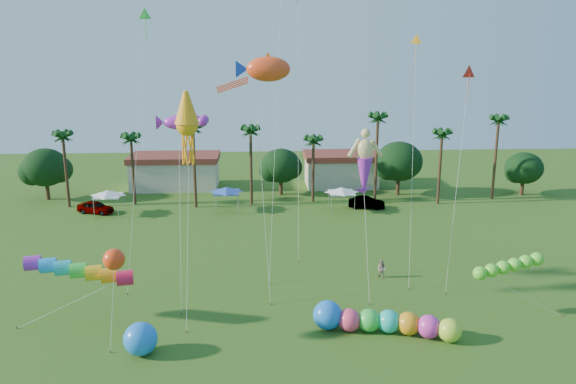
{
  "coord_description": "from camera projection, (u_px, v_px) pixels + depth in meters",
  "views": [
    {
      "loc": [
        -2.24,
        -29.77,
        18.86
      ],
      "look_at": [
        0.0,
        10.0,
        9.0
      ],
      "focal_mm": 35.0,
      "sensor_mm": 36.0,
      "label": 1
    }
  ],
  "objects": [
    {
      "name": "delta_kite_green",
      "position": [
        145.0,
        21.0,
        44.68
      ],
      "size": [
        2.41,
        5.15,
        22.4
      ],
      "color": "#33DC46",
      "rests_on": "ground"
    },
    {
      "name": "buildings_row",
      "position": [
        251.0,
        173.0,
        81.32
      ],
      "size": [
        35.0,
        7.0,
        4.0
      ],
      "color": "beige",
      "rests_on": "ground"
    },
    {
      "name": "fish_kite",
      "position": [
        268.0,
        69.0,
        44.49
      ],
      "size": [
        5.33,
        6.59,
        18.75
      ],
      "color": "#FD471C",
      "rests_on": "ground"
    },
    {
      "name": "blue_ball",
      "position": [
        141.0,
        339.0,
        35.92
      ],
      "size": [
        2.17,
        2.17,
        2.17
      ],
      "primitive_type": "sphere",
      "color": "#1B78F7",
      "rests_on": "ground"
    },
    {
      "name": "delta_kite_red",
      "position": [
        469.0,
        76.0,
        44.08
      ],
      "size": [
        2.46,
        3.39,
        18.0
      ],
      "color": "red",
      "rests_on": "ground"
    },
    {
      "name": "ground",
      "position": [
        297.0,
        378.0,
        33.51
      ],
      "size": [
        160.0,
        160.0,
        0.0
      ],
      "primitive_type": "plane",
      "color": "#285116",
      "rests_on": "ground"
    },
    {
      "name": "rainbow_tube",
      "position": [
        96.0,
        279.0,
        38.93
      ],
      "size": [
        9.83,
        1.27,
        4.21
      ],
      "color": "red",
      "rests_on": "ground"
    },
    {
      "name": "car_b",
      "position": [
        367.0,
        203.0,
        70.02
      ],
      "size": [
        4.71,
        2.41,
        1.48
      ],
      "primitive_type": "imported",
      "rotation": [
        0.0,
        0.0,
        1.37
      ],
      "color": "#4C4C54",
      "rests_on": "ground"
    },
    {
      "name": "green_worm",
      "position": [
        480.0,
        273.0,
        40.61
      ],
      "size": [
        9.11,
        1.64,
        3.98
      ],
      "color": "#5CDA30",
      "rests_on": "ground"
    },
    {
      "name": "car_a",
      "position": [
        95.0,
        207.0,
        67.92
      ],
      "size": [
        4.79,
        3.22,
        1.51
      ],
      "primitive_type": "imported",
      "rotation": [
        0.0,
        0.0,
        1.22
      ],
      "color": "#4C4C54",
      "rests_on": "ground"
    },
    {
      "name": "delta_kite_yellow",
      "position": [
        416.0,
        47.0,
        45.95
      ],
      "size": [
        1.46,
        5.13,
        20.41
      ],
      "color": "#FFAB1A",
      "rests_on": "ground"
    },
    {
      "name": "squid_kite",
      "position": [
        187.0,
        125.0,
        39.88
      ],
      "size": [
        2.3,
        5.57,
        16.42
      ],
      "color": "#FF9C14",
      "rests_on": "ground"
    },
    {
      "name": "caterpillar_inflatable",
      "position": [
        380.0,
        321.0,
        38.74
      ],
      "size": [
        10.04,
        4.33,
        2.07
      ],
      "rotation": [
        0.0,
        0.0,
        -0.26
      ],
      "color": "#F4406E",
      "rests_on": "ground"
    },
    {
      "name": "lobster_kite",
      "position": [
        178.0,
        122.0,
        43.14
      ],
      "size": [
        4.05,
        6.18,
        14.49
      ],
      "color": "purple",
      "rests_on": "ground"
    },
    {
      "name": "tree_line",
      "position": [
        300.0,
        165.0,
        75.31
      ],
      "size": [
        69.46,
        8.91,
        11.0
      ],
      "color": "#3A2819",
      "rests_on": "ground"
    },
    {
      "name": "merman_kite",
      "position": [
        365.0,
        166.0,
        44.81
      ],
      "size": [
        2.58,
        5.25,
        12.66
      ],
      "color": "#E6C783",
      "rests_on": "ground"
    },
    {
      "name": "orange_ball_kite",
      "position": [
        114.0,
        259.0,
        35.76
      ],
      "size": [
        1.48,
        1.66,
        6.79
      ],
      "color": "#FF3E14",
      "rests_on": "ground"
    },
    {
      "name": "tent_row",
      "position": [
        226.0,
        191.0,
        67.73
      ],
      "size": [
        31.0,
        4.0,
        0.6
      ],
      "color": "white",
      "rests_on": "ground"
    },
    {
      "name": "spectator_b",
      "position": [
        382.0,
        269.0,
        48.25
      ],
      "size": [
        0.99,
        0.98,
        1.62
      ],
      "primitive_type": "imported",
      "rotation": [
        0.0,
        0.0,
        -0.72
      ],
      "color": "gray",
      "rests_on": "ground"
    }
  ]
}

